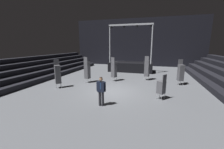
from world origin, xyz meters
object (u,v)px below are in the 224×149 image
object	(u,v)px
man_with_tie	(101,90)
chair_stack_mid_centre	(87,70)
chair_stack_rear_left	(58,74)
chair_stack_mid_right	(181,72)
stage_riser	(131,66)
chair_stack_front_right	(114,69)
chair_stack_front_left	(161,87)
chair_stack_mid_left	(147,68)

from	to	relation	value
man_with_tie	chair_stack_mid_centre	bearing A→B (deg)	-58.76
chair_stack_mid_centre	chair_stack_rear_left	world-z (taller)	chair_stack_mid_centre
chair_stack_mid_right	stage_riser	bearing A→B (deg)	-67.37
chair_stack_front_right	chair_stack_mid_centre	bearing A→B (deg)	-127.96
chair_stack_front_left	chair_stack_front_right	distance (m)	5.79
stage_riser	chair_stack_mid_centre	bearing A→B (deg)	-112.99
chair_stack_rear_left	stage_riser	bearing A→B (deg)	-162.43
chair_stack_front_left	chair_stack_rear_left	world-z (taller)	chair_stack_rear_left
chair_stack_front_left	chair_stack_front_right	bearing A→B (deg)	83.74
man_with_tie	chair_stack_mid_right	world-z (taller)	chair_stack_mid_right
stage_riser	man_with_tie	size ratio (longest dim) A/B	3.46
man_with_tie	chair_stack_front_left	world-z (taller)	man_with_tie
man_with_tie	chair_stack_rear_left	size ratio (longest dim) A/B	0.74
chair_stack_mid_left	chair_stack_rear_left	world-z (taller)	chair_stack_mid_left
man_with_tie	chair_stack_front_left	bearing A→B (deg)	-151.35
chair_stack_mid_left	chair_stack_rear_left	distance (m)	8.55
chair_stack_front_left	chair_stack_mid_left	distance (m)	5.32
chair_stack_mid_right	chair_stack_mid_left	bearing A→B (deg)	-40.07
stage_riser	chair_stack_front_right	world-z (taller)	stage_riser
man_with_tie	stage_riser	bearing A→B (deg)	-92.39
chair_stack_mid_right	chair_stack_rear_left	xyz separation A→B (m)	(-9.99, -3.88, 0.04)
stage_riser	chair_stack_mid_centre	size ratio (longest dim) A/B	2.47
chair_stack_mid_left	chair_stack_mid_centre	world-z (taller)	same
chair_stack_front_right	chair_stack_mid_right	bearing A→B (deg)	25.34
chair_stack_front_right	chair_stack_mid_right	world-z (taller)	chair_stack_front_right
chair_stack_mid_right	chair_stack_front_right	bearing A→B (deg)	-18.37
chair_stack_front_right	chair_stack_mid_right	size ratio (longest dim) A/B	1.04
stage_riser	chair_stack_mid_right	xyz separation A→B (m)	(5.37, -5.61, 0.43)
chair_stack_mid_right	chair_stack_front_left	bearing A→B (deg)	45.25
man_with_tie	chair_stack_front_right	size ratio (longest dim) A/B	0.74
chair_stack_front_left	chair_stack_mid_centre	xyz separation A→B (m)	(-6.61, 2.55, 0.38)
chair_stack_mid_left	chair_stack_mid_right	size ratio (longest dim) A/B	1.07
stage_riser	chair_stack_rear_left	size ratio (longest dim) A/B	2.56
man_with_tie	chair_stack_front_right	world-z (taller)	chair_stack_front_right
man_with_tie	chair_stack_mid_centre	size ratio (longest dim) A/B	0.71
chair_stack_front_right	chair_stack_rear_left	size ratio (longest dim) A/B	1.00
chair_stack_mid_left	chair_stack_mid_centre	bearing A→B (deg)	-138.34
chair_stack_front_right	chair_stack_mid_left	world-z (taller)	chair_stack_mid_left
chair_stack_mid_right	chair_stack_mid_centre	bearing A→B (deg)	-10.44
chair_stack_front_right	chair_stack_mid_left	xyz separation A→B (m)	(3.14, 1.32, 0.04)
chair_stack_front_right	chair_stack_rear_left	distance (m)	5.27
chair_stack_mid_right	chair_stack_rear_left	bearing A→B (deg)	0.10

